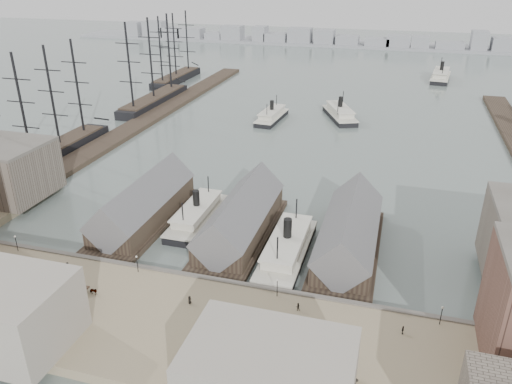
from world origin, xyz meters
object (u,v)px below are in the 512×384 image
(tram, at_px, (509,367))
(horse_cart_right, at_px, (274,354))
(ferry_docked_west, at_px, (197,214))
(horse_cart_center, at_px, (89,290))

(tram, distance_m, horse_cart_right, 36.59)
(tram, bearing_deg, ferry_docked_west, 158.43)
(ferry_docked_west, bearing_deg, tram, -29.14)
(ferry_docked_west, distance_m, tram, 77.33)
(horse_cart_center, bearing_deg, horse_cart_right, -102.08)
(horse_cart_right, bearing_deg, ferry_docked_west, 23.11)
(ferry_docked_west, bearing_deg, horse_cart_right, -54.38)
(horse_cart_center, bearing_deg, ferry_docked_west, -13.23)
(horse_cart_right, bearing_deg, tram, -92.57)
(horse_cart_center, bearing_deg, tram, -92.46)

